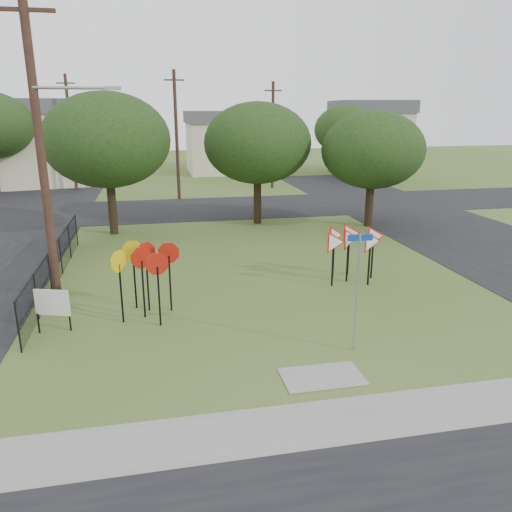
{
  "coord_description": "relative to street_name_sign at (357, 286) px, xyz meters",
  "views": [
    {
      "loc": [
        -3.83,
        -12.81,
        6.36
      ],
      "look_at": [
        -0.56,
        3.0,
        1.6
      ],
      "focal_mm": 35.0,
      "sensor_mm": 36.0,
      "label": 1
    }
  ],
  "objects": [
    {
      "name": "stop_sign_cluster",
      "position": [
        -5.54,
        3.61,
        -0.12
      ],
      "size": [
        2.1,
        1.75,
        2.33
      ],
      "color": "black",
      "rests_on": "ground"
    },
    {
      "name": "info_board",
      "position": [
        -8.24,
        2.91,
        -0.98
      ],
      "size": [
        1.02,
        0.37,
        1.32
      ],
      "color": "black",
      "rests_on": "ground"
    },
    {
      "name": "utility_pole_main",
      "position": [
        -8.54,
        5.69,
        3.35
      ],
      "size": [
        3.55,
        0.33,
        10.0
      ],
      "color": "#40271D",
      "rests_on": "ground"
    },
    {
      "name": "far_pole_a",
      "position": [
        -3.31,
        25.19,
        2.74
      ],
      "size": [
        1.4,
        0.24,
        9.0
      ],
      "color": "#40271D",
      "rests_on": "ground"
    },
    {
      "name": "house_right",
      "position": [
        16.69,
        37.19,
        1.79
      ],
      "size": [
        8.3,
        8.3,
        7.2
      ],
      "color": "beige",
      "rests_on": "ground"
    },
    {
      "name": "sidewalk",
      "position": [
        -1.31,
        -3.01,
        -1.85
      ],
      "size": [
        30.0,
        1.6,
        0.02
      ],
      "primitive_type": "cube",
      "color": "gray",
      "rests_on": "ground"
    },
    {
      "name": "planting_strip",
      "position": [
        -1.31,
        -4.21,
        -1.86
      ],
      "size": [
        30.0,
        0.8,
        0.02
      ],
      "primitive_type": "cube",
      "color": "#3D5620",
      "rests_on": "ground"
    },
    {
      "name": "tree_far_right",
      "position": [
        12.69,
        33.19,
        2.68
      ],
      "size": [
        6.0,
        6.0,
        6.8
      ],
      "color": "black",
      "rests_on": "ground"
    },
    {
      "name": "far_pole_c",
      "position": [
        -11.31,
        31.19,
        2.74
      ],
      "size": [
        1.4,
        0.24,
        9.0
      ],
      "color": "#40271D",
      "rests_on": "ground"
    },
    {
      "name": "tree_near_right",
      "position": [
        6.69,
        14.19,
        2.36
      ],
      "size": [
        5.6,
        5.6,
        6.33
      ],
      "color": "black",
      "rests_on": "ground"
    },
    {
      "name": "street_right",
      "position": [
        10.69,
        11.19,
        -1.85
      ],
      "size": [
        8.0,
        50.0,
        0.02
      ],
      "primitive_type": "cube",
      "color": "black",
      "rests_on": "ground"
    },
    {
      "name": "tree_near_left",
      "position": [
        -7.31,
        15.19,
        2.99
      ],
      "size": [
        6.4,
        6.4,
        7.27
      ],
      "color": "black",
      "rests_on": "ground"
    },
    {
      "name": "street_far",
      "position": [
        -1.31,
        21.19,
        -1.85
      ],
      "size": [
        60.0,
        8.0,
        0.02
      ],
      "primitive_type": "cube",
      "color": "black",
      "rests_on": "ground"
    },
    {
      "name": "ground",
      "position": [
        -1.31,
        1.19,
        -1.86
      ],
      "size": [
        140.0,
        140.0,
        0.0
      ],
      "primitive_type": "plane",
      "color": "#3D5620"
    },
    {
      "name": "house_left",
      "position": [
        -15.31,
        35.19,
        1.79
      ],
      "size": [
        10.58,
        8.88,
        7.2
      ],
      "color": "beige",
      "rests_on": "ground"
    },
    {
      "name": "fence_run",
      "position": [
        -8.91,
        7.44,
        -1.08
      ],
      "size": [
        0.05,
        11.55,
        1.5
      ],
      "color": "black",
      "rests_on": "ground"
    },
    {
      "name": "yield_sign_cluster",
      "position": [
        2.11,
        5.54,
        -0.27
      ],
      "size": [
        2.76,
        1.53,
        2.15
      ],
      "color": "black",
      "rests_on": "ground"
    },
    {
      "name": "far_pole_b",
      "position": [
        4.69,
        29.19,
        2.49
      ],
      "size": [
        1.4,
        0.24,
        8.5
      ],
      "color": "#40271D",
      "rests_on": "ground"
    },
    {
      "name": "tree_near_mid",
      "position": [
        0.69,
        16.19,
        2.68
      ],
      "size": [
        6.0,
        6.0,
        6.8
      ],
      "color": "black",
      "rests_on": "ground"
    },
    {
      "name": "street_name_sign",
      "position": [
        0.0,
        0.0,
        0.0
      ],
      "size": [
        0.68,
        0.07,
        3.28
      ],
      "color": "gray",
      "rests_on": "ground"
    },
    {
      "name": "house_mid",
      "position": [
        2.69,
        41.19,
        1.29
      ],
      "size": [
        8.4,
        8.4,
        6.2
      ],
      "color": "beige",
      "rests_on": "ground"
    },
    {
      "name": "curb_pad",
      "position": [
        -1.31,
        -1.21,
        -1.85
      ],
      "size": [
        2.0,
        1.2,
        0.02
      ],
      "primitive_type": "cube",
      "color": "gray",
      "rests_on": "ground"
    }
  ]
}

